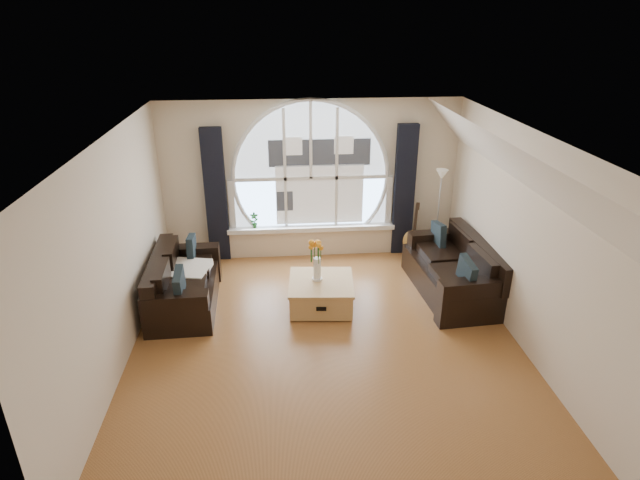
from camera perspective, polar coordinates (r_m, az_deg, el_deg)
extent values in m
cube|color=brown|center=(6.99, 0.64, -10.91)|extent=(5.00, 5.50, 0.01)
cube|color=silver|center=(5.88, 0.76, 11.23)|extent=(5.00, 5.50, 0.01)
cube|color=beige|center=(8.88, -1.03, 6.60)|extent=(5.00, 0.01, 2.70)
cube|color=beige|center=(4.01, 4.68, -17.41)|extent=(5.00, 0.01, 2.70)
cube|color=beige|center=(6.58, -21.52, -1.53)|extent=(0.01, 5.50, 2.70)
cube|color=beige|center=(7.00, 21.52, -0.02)|extent=(0.01, 5.50, 2.70)
cube|color=silver|center=(6.55, 20.46, 7.90)|extent=(0.92, 5.50, 0.72)
cube|color=silver|center=(8.77, -1.03, 8.26)|extent=(2.60, 0.06, 2.15)
cube|color=white|center=(9.07, -0.94, 1.34)|extent=(2.90, 0.22, 0.08)
cube|color=white|center=(8.75, -1.01, 8.21)|extent=(2.76, 0.08, 2.15)
cube|color=silver|center=(8.81, -0.03, 7.47)|extent=(1.70, 0.02, 1.50)
cube|color=black|center=(8.87, -11.36, 4.75)|extent=(0.35, 0.12, 2.30)
cube|color=black|center=(9.07, 9.21, 5.34)|extent=(0.35, 0.12, 2.30)
cube|color=black|center=(7.81, -14.67, -4.32)|extent=(0.93, 1.78, 0.78)
cube|color=black|center=(8.13, 14.36, -3.11)|extent=(1.11, 1.99, 0.86)
cube|color=tan|center=(7.60, 0.12, -5.78)|extent=(0.99, 0.99, 0.45)
cube|color=silver|center=(7.87, -14.14, -3.22)|extent=(0.65, 0.65, 0.10)
cube|color=white|center=(7.38, -0.32, -1.70)|extent=(0.24, 0.24, 0.70)
cube|color=#B2B2B2|center=(9.06, 12.80, 2.66)|extent=(0.24, 0.24, 1.60)
cube|color=olive|center=(9.10, 10.28, 1.14)|extent=(0.42, 0.36, 1.06)
imported|color=#1E6023|center=(9.00, -7.22, 2.17)|extent=(0.16, 0.12, 0.27)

